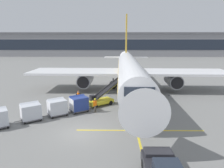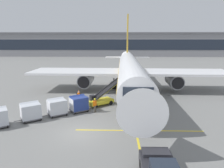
{
  "view_description": "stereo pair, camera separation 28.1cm",
  "coord_description": "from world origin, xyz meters",
  "px_view_note": "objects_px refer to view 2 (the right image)",
  "views": [
    {
      "loc": [
        3.1,
        -16.75,
        8.27
      ],
      "look_at": [
        2.79,
        7.42,
        2.99
      ],
      "focal_mm": 31.82,
      "sensor_mm": 36.0,
      "label": 1
    },
    {
      "loc": [
        3.38,
        -16.74,
        8.27
      ],
      "look_at": [
        2.79,
        7.42,
        2.99
      ],
      "focal_mm": 31.82,
      "sensor_mm": 36.0,
      "label": 2
    }
  ],
  "objects_px": {
    "baggage_cart_second": "(57,107)",
    "baggage_cart_third": "(31,111)",
    "baggage_cart_lead": "(79,103)",
    "ground_crew_by_loader": "(78,103)",
    "ground_crew_by_carts": "(95,104)",
    "safety_cone_engine_keepout": "(79,92)",
    "parked_airplane": "(130,69)",
    "belt_loader": "(102,98)"
  },
  "relations": [
    {
      "from": "baggage_cart_second",
      "to": "ground_crew_by_loader",
      "type": "relative_size",
      "value": 1.55
    },
    {
      "from": "belt_loader",
      "to": "safety_cone_engine_keepout",
      "type": "bearing_deg",
      "value": 128.18
    },
    {
      "from": "parked_airplane",
      "to": "ground_crew_by_loader",
      "type": "height_order",
      "value": "parked_airplane"
    },
    {
      "from": "baggage_cart_third",
      "to": "ground_crew_by_loader",
      "type": "height_order",
      "value": "baggage_cart_third"
    },
    {
      "from": "parked_airplane",
      "to": "belt_loader",
      "type": "relative_size",
      "value": 8.75
    },
    {
      "from": "baggage_cart_second",
      "to": "safety_cone_engine_keepout",
      "type": "bearing_deg",
      "value": 85.17
    },
    {
      "from": "baggage_cart_lead",
      "to": "parked_airplane",
      "type": "bearing_deg",
      "value": 57.42
    },
    {
      "from": "parked_airplane",
      "to": "baggage_cart_third",
      "type": "bearing_deg",
      "value": -130.34
    },
    {
      "from": "ground_crew_by_loader",
      "to": "ground_crew_by_carts",
      "type": "xyz_separation_m",
      "value": [
        2.08,
        -0.31,
        0.0
      ]
    },
    {
      "from": "belt_loader",
      "to": "baggage_cart_third",
      "type": "distance_m",
      "value": 8.9
    },
    {
      "from": "ground_crew_by_loader",
      "to": "parked_airplane",
      "type": "bearing_deg",
      "value": 57.16
    },
    {
      "from": "belt_loader",
      "to": "baggage_cart_third",
      "type": "height_order",
      "value": "belt_loader"
    },
    {
      "from": "baggage_cart_third",
      "to": "ground_crew_by_carts",
      "type": "relative_size",
      "value": 1.55
    },
    {
      "from": "parked_airplane",
      "to": "baggage_cart_second",
      "type": "distance_m",
      "value": 14.95
    },
    {
      "from": "ground_crew_by_loader",
      "to": "safety_cone_engine_keepout",
      "type": "distance_m",
      "value": 7.85
    },
    {
      "from": "safety_cone_engine_keepout",
      "to": "baggage_cart_second",
      "type": "bearing_deg",
      "value": -94.83
    },
    {
      "from": "baggage_cart_lead",
      "to": "ground_crew_by_loader",
      "type": "xyz_separation_m",
      "value": [
        -0.11,
        -0.06,
        -0.0
      ]
    },
    {
      "from": "belt_loader",
      "to": "ground_crew_by_carts",
      "type": "distance_m",
      "value": 2.97
    },
    {
      "from": "belt_loader",
      "to": "safety_cone_engine_keepout",
      "type": "distance_m",
      "value": 6.5
    },
    {
      "from": "baggage_cart_second",
      "to": "safety_cone_engine_keepout",
      "type": "relative_size",
      "value": 3.86
    },
    {
      "from": "baggage_cart_lead",
      "to": "baggage_cart_third",
      "type": "xyz_separation_m",
      "value": [
        -4.58,
        -2.81,
        0.0
      ]
    },
    {
      "from": "belt_loader",
      "to": "baggage_cart_lead",
      "type": "height_order",
      "value": "belt_loader"
    },
    {
      "from": "belt_loader",
      "to": "baggage_cart_second",
      "type": "height_order",
      "value": "belt_loader"
    },
    {
      "from": "baggage_cart_second",
      "to": "baggage_cart_third",
      "type": "relative_size",
      "value": 1.0
    },
    {
      "from": "baggage_cart_lead",
      "to": "safety_cone_engine_keepout",
      "type": "bearing_deg",
      "value": 100.91
    },
    {
      "from": "ground_crew_by_loader",
      "to": "ground_crew_by_carts",
      "type": "height_order",
      "value": "same"
    },
    {
      "from": "baggage_cart_second",
      "to": "ground_crew_by_carts",
      "type": "relative_size",
      "value": 1.55
    },
    {
      "from": "belt_loader",
      "to": "safety_cone_engine_keepout",
      "type": "xyz_separation_m",
      "value": [
        -4.0,
        5.09,
        -0.57
      ]
    },
    {
      "from": "safety_cone_engine_keepout",
      "to": "parked_airplane",
      "type": "bearing_deg",
      "value": 19.03
    },
    {
      "from": "baggage_cart_lead",
      "to": "ground_crew_by_carts",
      "type": "bearing_deg",
      "value": -10.72
    },
    {
      "from": "ground_crew_by_loader",
      "to": "baggage_cart_third",
      "type": "bearing_deg",
      "value": -148.46
    },
    {
      "from": "baggage_cart_lead",
      "to": "baggage_cart_second",
      "type": "distance_m",
      "value": 2.57
    },
    {
      "from": "baggage_cart_second",
      "to": "ground_crew_by_carts",
      "type": "bearing_deg",
      "value": 12.14
    },
    {
      "from": "baggage_cart_lead",
      "to": "ground_crew_by_loader",
      "type": "height_order",
      "value": "baggage_cart_lead"
    },
    {
      "from": "parked_airplane",
      "to": "baggage_cart_third",
      "type": "height_order",
      "value": "parked_airplane"
    },
    {
      "from": "baggage_cart_third",
      "to": "ground_crew_by_carts",
      "type": "distance_m",
      "value": 6.99
    },
    {
      "from": "baggage_cart_third",
      "to": "ground_crew_by_loader",
      "type": "relative_size",
      "value": 1.55
    },
    {
      "from": "parked_airplane",
      "to": "baggage_cart_third",
      "type": "xyz_separation_m",
      "value": [
        -11.26,
        -13.25,
        -2.62
      ]
    },
    {
      "from": "belt_loader",
      "to": "baggage_cart_second",
      "type": "relative_size",
      "value": 1.79
    },
    {
      "from": "parked_airplane",
      "to": "safety_cone_engine_keepout",
      "type": "xyz_separation_m",
      "value": [
        -8.15,
        -2.81,
        -3.27
      ]
    },
    {
      "from": "safety_cone_engine_keepout",
      "to": "ground_crew_by_loader",
      "type": "bearing_deg",
      "value": -79.95
    },
    {
      "from": "belt_loader",
      "to": "baggage_cart_lead",
      "type": "xyz_separation_m",
      "value": [
        -2.53,
        -2.55,
        0.09
      ]
    }
  ]
}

